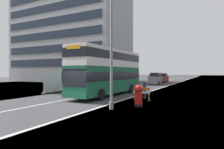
% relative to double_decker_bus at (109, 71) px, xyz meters
% --- Properties ---
extents(ground, '(140.00, 280.00, 0.10)m').
position_rel_double_decker_bus_xyz_m(ground, '(0.87, -6.17, -2.56)').
color(ground, '#38383A').
extents(double_decker_bus, '(2.90, 11.29, 4.72)m').
position_rel_double_decker_bus_xyz_m(double_decker_bus, '(0.00, 0.00, 0.00)').
color(double_decker_bus, '#145638').
rests_on(double_decker_bus, ground).
extents(lamppost_foreground, '(0.29, 0.70, 9.66)m').
position_rel_double_decker_bus_xyz_m(lamppost_foreground, '(3.78, -6.52, 2.07)').
color(lamppost_foreground, gray).
rests_on(lamppost_foreground, ground).
extents(red_pillar_postbox, '(0.61, 0.61, 1.54)m').
position_rel_double_decker_bus_xyz_m(red_pillar_postbox, '(5.01, -4.77, -1.67)').
color(red_pillar_postbox, black).
rests_on(red_pillar_postbox, ground).
extents(roadworks_barrier, '(1.58, 0.64, 1.13)m').
position_rel_double_decker_bus_xyz_m(roadworks_barrier, '(4.23, -1.86, -1.81)').
color(roadworks_barrier, orange).
rests_on(roadworks_barrier, ground).
extents(construction_site_fence, '(0.44, 24.00, 2.17)m').
position_rel_double_decker_bus_xyz_m(construction_site_fence, '(-7.01, 9.67, -1.47)').
color(construction_site_fence, '#A8AAAD').
rests_on(construction_site_fence, ground).
extents(car_oncoming_near, '(1.99, 4.24, 2.26)m').
position_rel_double_decker_bus_xyz_m(car_oncoming_near, '(0.05, 18.51, -1.45)').
color(car_oncoming_near, slate).
rests_on(car_oncoming_near, ground).
extents(car_receding_mid, '(1.94, 4.47, 2.10)m').
position_rel_double_decker_bus_xyz_m(car_receding_mid, '(-0.33, 25.82, -1.53)').
color(car_receding_mid, maroon).
rests_on(car_receding_mid, ground).
extents(car_receding_far, '(1.97, 4.42, 2.08)m').
position_rel_double_decker_bus_xyz_m(car_receding_far, '(-4.98, 35.70, -1.54)').
color(car_receding_far, maroon).
rests_on(car_receding_far, ground).
extents(bare_tree_far_verge_near, '(2.89, 1.97, 5.10)m').
position_rel_double_decker_bus_xyz_m(bare_tree_far_verge_near, '(-13.15, 17.73, -0.08)').
color(bare_tree_far_verge_near, '#4C3D2D').
rests_on(bare_tree_far_verge_near, ground).
extents(bare_tree_far_verge_mid, '(2.67, 3.17, 5.16)m').
position_rel_double_decker_bus_xyz_m(bare_tree_far_verge_mid, '(-16.69, 38.75, -0.21)').
color(bare_tree_far_verge_mid, '#4C3D2D').
rests_on(bare_tree_far_verge_mid, ground).
extents(pedestrian_at_kerb, '(0.34, 0.34, 1.68)m').
position_rel_double_decker_bus_xyz_m(pedestrian_at_kerb, '(4.11, -0.62, -1.67)').
color(pedestrian_at_kerb, '#2D3342').
rests_on(pedestrian_at_kerb, ground).
extents(backdrop_office_block, '(29.16, 14.23, 21.73)m').
position_rel_double_decker_bus_xyz_m(backdrop_office_block, '(-23.16, 21.75, 8.35)').
color(backdrop_office_block, '#9EA0A3').
rests_on(backdrop_office_block, ground).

